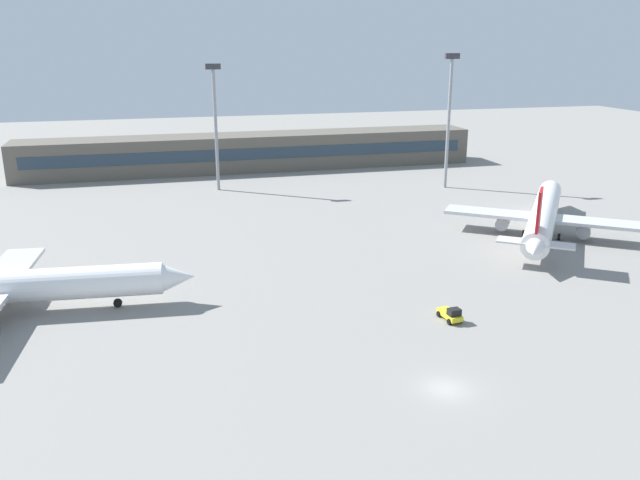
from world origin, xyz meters
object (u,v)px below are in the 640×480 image
Objects in this scene: baggage_tug_yellow at (451,314)px; floodlight_tower_east at (449,113)px; airplane_near at (4,287)px; airplane_mid at (544,214)px; floodlight_tower_west at (215,119)px.

floodlight_tower_east reaches higher than baggage_tug_yellow.
airplane_near is 1.15× the size of airplane_mid.
floodlight_tower_east is at bearing 32.16° from airplane_near.
floodlight_tower_east is (49.74, -10.57, 1.06)m from floodlight_tower_west.
airplane_near is at bearing -117.47° from floodlight_tower_west.
airplane_mid is at bearing -90.28° from floodlight_tower_east.
airplane_mid is at bearing -44.70° from floodlight_tower_west.
floodlight_tower_west is (32.32, 62.18, 12.19)m from airplane_near.
airplane_near is 82.92m from airplane_mid.
airplane_mid reaches higher than airplane_near.
baggage_tug_yellow is 0.14× the size of floodlight_tower_west.
floodlight_tower_west is at bearing 62.53° from airplane_near.
floodlight_tower_east is at bearing -12.00° from floodlight_tower_west.
airplane_near is at bearing 163.01° from baggage_tug_yellow.
airplane_near is 1.55× the size of floodlight_tower_east.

